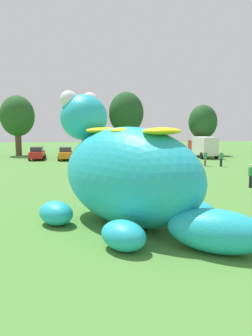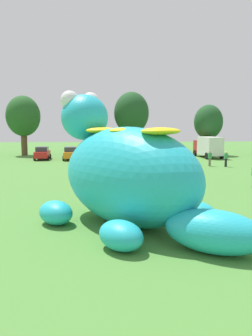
# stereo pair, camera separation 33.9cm
# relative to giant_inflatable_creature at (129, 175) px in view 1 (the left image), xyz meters

# --- Properties ---
(ground_plane) EXTENTS (160.00, 160.00, 0.00)m
(ground_plane) POSITION_rel_giant_inflatable_creature_xyz_m (0.43, 0.62, -2.25)
(ground_plane) COLOR #4C8438
(giant_inflatable_creature) EXTENTS (10.61, 9.54, 6.14)m
(giant_inflatable_creature) POSITION_rel_giant_inflatable_creature_xyz_m (0.00, 0.00, 0.00)
(giant_inflatable_creature) COLOR #23B2C6
(giant_inflatable_creature) RESTS_ON ground
(car_red) EXTENTS (2.09, 4.18, 1.72)m
(car_red) POSITION_rel_giant_inflatable_creature_xyz_m (-9.10, 29.73, -1.39)
(car_red) COLOR red
(car_red) RESTS_ON ground
(car_orange) EXTENTS (2.08, 4.17, 1.72)m
(car_orange) POSITION_rel_giant_inflatable_creature_xyz_m (-5.30, 29.08, -1.39)
(car_orange) COLOR orange
(car_orange) RESTS_ON ground
(car_green) EXTENTS (2.03, 4.15, 1.72)m
(car_green) POSITION_rel_giant_inflatable_creature_xyz_m (-0.93, 30.05, -1.39)
(car_green) COLOR #1E7238
(car_green) RESTS_ON ground
(car_yellow) EXTENTS (1.99, 4.13, 1.72)m
(car_yellow) POSITION_rel_giant_inflatable_creature_xyz_m (2.59, 29.57, -1.39)
(car_yellow) COLOR yellow
(car_yellow) RESTS_ON ground
(car_white) EXTENTS (1.95, 4.11, 1.72)m
(car_white) POSITION_rel_giant_inflatable_creature_xyz_m (6.37, 29.79, -1.39)
(car_white) COLOR white
(car_white) RESTS_ON ground
(box_truck) EXTENTS (2.66, 6.51, 2.95)m
(box_truck) POSITION_rel_giant_inflatable_creature_xyz_m (13.88, 30.88, -0.65)
(box_truck) COLOR #B2231E
(box_truck) RESTS_ON ground
(tree_left) EXTENTS (5.10, 5.10, 9.04)m
(tree_left) POSITION_rel_giant_inflatable_creature_xyz_m (-13.04, 36.62, 3.67)
(tree_left) COLOR brown
(tree_left) RESTS_ON ground
(tree_mid_left) EXTENTS (4.86, 4.86, 8.63)m
(tree_mid_left) POSITION_rel_giant_inflatable_creature_xyz_m (-3.07, 38.06, 3.40)
(tree_mid_left) COLOR brown
(tree_mid_left) RESTS_ON ground
(tree_centre_left) EXTENTS (5.58, 5.58, 9.90)m
(tree_centre_left) POSITION_rel_giant_inflatable_creature_xyz_m (3.62, 38.33, 4.23)
(tree_centre_left) COLOR brown
(tree_centre_left) RESTS_ON ground
(tree_centre) EXTENTS (4.34, 4.34, 7.71)m
(tree_centre) POSITION_rel_giant_inflatable_creature_xyz_m (15.12, 34.79, 2.80)
(tree_centre) COLOR brown
(tree_centre) RESTS_ON ground
(spectator_near_inflatable) EXTENTS (0.38, 0.26, 1.71)m
(spectator_near_inflatable) POSITION_rel_giant_inflatable_creature_xyz_m (-0.48, 11.88, -1.39)
(spectator_near_inflatable) COLOR #2D334C
(spectator_near_inflatable) RESTS_ON ground
(spectator_by_cars) EXTENTS (0.38, 0.26, 1.71)m
(spectator_by_cars) POSITION_rel_giant_inflatable_creature_xyz_m (10.77, 20.84, -1.39)
(spectator_by_cars) COLOR #726656
(spectator_by_cars) RESTS_ON ground
(spectator_wandering) EXTENTS (0.38, 0.26, 1.71)m
(spectator_wandering) POSITION_rel_giant_inflatable_creature_xyz_m (9.65, 7.88, -1.39)
(spectator_wandering) COLOR black
(spectator_wandering) RESTS_ON ground
(spectator_far_side) EXTENTS (0.38, 0.26, 1.71)m
(spectator_far_side) POSITION_rel_giant_inflatable_creature_xyz_m (12.36, 20.21, -1.39)
(spectator_far_side) COLOR black
(spectator_far_side) RESTS_ON ground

